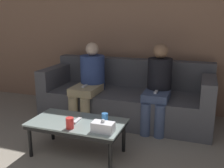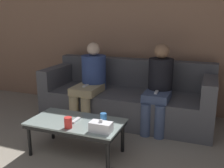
{
  "view_description": "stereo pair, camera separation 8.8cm",
  "coord_description": "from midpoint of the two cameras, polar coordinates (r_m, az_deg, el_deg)",
  "views": [
    {
      "loc": [
        1.05,
        -0.14,
        1.48
      ],
      "look_at": [
        0.0,
        2.8,
        0.68
      ],
      "focal_mm": 42.0,
      "sensor_mm": 36.0,
      "label": 1
    },
    {
      "loc": [
        1.13,
        -0.11,
        1.48
      ],
      "look_at": [
        0.0,
        2.8,
        0.68
      ],
      "focal_mm": 42.0,
      "sensor_mm": 36.0,
      "label": 2
    }
  ],
  "objects": [
    {
      "name": "cup_near_left",
      "position": [
        2.79,
        -0.98,
        -7.49
      ],
      "size": [
        0.07,
        0.07,
        0.11
      ],
      "color": "#3372BF",
      "rests_on": "coffee_table"
    },
    {
      "name": "wall_back",
      "position": [
        4.25,
        6.47,
        11.86
      ],
      "size": [
        12.0,
        0.06,
        2.6
      ],
      "color": "#9E755B",
      "rests_on": "ground_plane"
    },
    {
      "name": "game_remote",
      "position": [
        2.89,
        -6.98,
        -7.83
      ],
      "size": [
        0.04,
        0.15,
        0.02
      ],
      "color": "white",
      "rests_on": "coffee_table"
    },
    {
      "name": "cup_near_right",
      "position": [
        2.71,
        -8.6,
        -8.32
      ],
      "size": [
        0.08,
        0.08,
        0.11
      ],
      "color": "red",
      "rests_on": "coffee_table"
    },
    {
      "name": "coffee_table",
      "position": [
        2.91,
        -6.95,
        -8.76
      ],
      "size": [
        1.02,
        0.55,
        0.39
      ],
      "color": "#8C9E99",
      "rests_on": "ground_plane"
    },
    {
      "name": "tissue_box",
      "position": [
        2.6,
        -1.46,
        -9.31
      ],
      "size": [
        0.22,
        0.12,
        0.13
      ],
      "color": "white",
      "rests_on": "coffee_table"
    },
    {
      "name": "seated_person_left_end",
      "position": [
        3.82,
        -3.96,
        1.1
      ],
      "size": [
        0.36,
        0.71,
        1.13
      ],
      "color": "tan",
      "rests_on": "ground_plane"
    },
    {
      "name": "couch",
      "position": [
        3.92,
        4.05,
        -3.01
      ],
      "size": [
        2.44,
        0.92,
        0.85
      ],
      "color": "#515156",
      "rests_on": "ground_plane"
    },
    {
      "name": "seated_person_mid_left",
      "position": [
        3.53,
        10.86,
        -0.13
      ],
      "size": [
        0.33,
        0.63,
        1.14
      ],
      "color": "#47567A",
      "rests_on": "ground_plane"
    }
  ]
}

